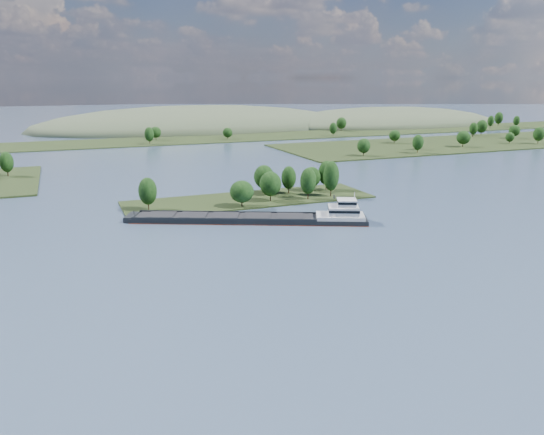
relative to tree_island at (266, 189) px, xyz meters
name	(u,v)px	position (x,y,z in m)	size (l,w,h in m)	color
ground	(316,241)	(-6.76, -58.99, -4.44)	(1800.00, 1800.00, 0.00)	#334459
tree_island	(266,189)	(0.00, 0.00, 0.00)	(100.00, 31.09, 15.81)	black
right_bank	(483,141)	(225.23, 120.64, -3.40)	(320.00, 90.00, 14.63)	black
back_shoreline	(164,140)	(0.06, 220.78, -3.76)	(900.00, 60.00, 15.48)	black
hill_east	(388,124)	(253.24, 291.01, -4.44)	(260.00, 140.00, 36.00)	#3F4C34
hill_west	(199,128)	(53.24, 321.01, -4.44)	(320.00, 160.00, 44.00)	#3F4C34
cargo_barge	(263,218)	(-13.44, -31.89, -3.03)	(79.53, 43.16, 11.22)	black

